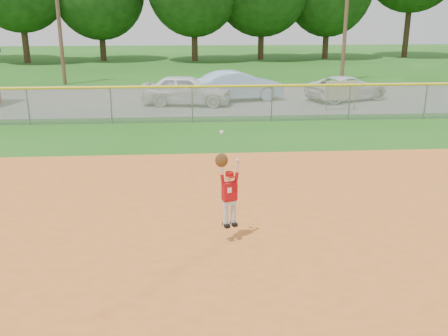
# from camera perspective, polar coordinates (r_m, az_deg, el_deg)

# --- Properties ---
(ground) EXTENTS (120.00, 120.00, 0.00)m
(ground) POSITION_cam_1_polar(r_m,az_deg,el_deg) (11.49, -3.02, -5.34)
(ground) COLOR #1E5513
(ground) RESTS_ON ground
(clay_infield) EXTENTS (24.00, 16.00, 0.04)m
(clay_infield) POSITION_cam_1_polar(r_m,az_deg,el_deg) (8.79, -2.59, -12.81)
(clay_infield) COLOR #BE6022
(clay_infield) RESTS_ON ground
(parking_strip) EXTENTS (44.00, 10.00, 0.03)m
(parking_strip) POSITION_cam_1_polar(r_m,az_deg,el_deg) (26.96, -3.76, 7.96)
(parking_strip) COLOR slate
(parking_strip) RESTS_ON ground
(car_white_a) EXTENTS (4.55, 2.41, 1.48)m
(car_white_a) POSITION_cam_1_polar(r_m,az_deg,el_deg) (24.84, -4.29, 8.89)
(car_white_a) COLOR white
(car_white_a) RESTS_ON parking_strip
(car_blue) EXTENTS (4.84, 2.72, 1.51)m
(car_blue) POSITION_cam_1_polar(r_m,az_deg,el_deg) (26.05, 1.63, 9.37)
(car_blue) COLOR #98BCE3
(car_blue) RESTS_ON parking_strip
(car_white_b) EXTENTS (4.85, 3.61, 1.22)m
(car_white_b) POSITION_cam_1_polar(r_m,az_deg,el_deg) (27.04, 13.90, 8.87)
(car_white_b) COLOR white
(car_white_b) RESTS_ON parking_strip
(sponsor_sign) EXTENTS (1.56, 0.22, 1.39)m
(sponsor_sign) POSITION_cam_1_polar(r_m,az_deg,el_deg) (24.05, 13.25, 8.56)
(sponsor_sign) COLOR gray
(sponsor_sign) RESTS_ON ground
(outfield_fence) EXTENTS (40.06, 0.10, 1.55)m
(outfield_fence) POSITION_cam_1_polar(r_m,az_deg,el_deg) (20.90, -3.65, 7.60)
(outfield_fence) COLOR gray
(outfield_fence) RESTS_ON ground
(power_lines) EXTENTS (19.40, 0.24, 9.00)m
(power_lines) POSITION_cam_1_polar(r_m,az_deg,el_deg) (32.61, -2.18, 17.85)
(power_lines) COLOR #4C3823
(power_lines) RESTS_ON ground
(ballplayer) EXTENTS (0.50, 0.28, 1.97)m
(ballplayer) POSITION_cam_1_polar(r_m,az_deg,el_deg) (9.72, 0.50, -2.56)
(ballplayer) COLOR silver
(ballplayer) RESTS_ON ground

